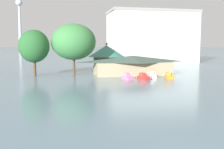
% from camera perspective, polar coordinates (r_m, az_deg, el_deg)
% --- Properties ---
extents(pedal_boat_pink, '(2.12, 2.89, 1.62)m').
position_cam_1_polar(pedal_boat_pink, '(53.18, 3.52, -0.55)').
color(pedal_boat_pink, pink).
rests_on(pedal_boat_pink, ground).
extents(pedal_boat_red, '(2.13, 3.15, 1.54)m').
position_cam_1_polar(pedal_boat_red, '(53.37, 6.96, -0.55)').
color(pedal_boat_red, red).
rests_on(pedal_boat_red, ground).
extents(pedal_boat_white, '(2.09, 2.83, 1.57)m').
position_cam_1_polar(pedal_boat_white, '(56.17, 8.96, -0.24)').
color(pedal_boat_white, white).
rests_on(pedal_boat_white, ground).
extents(pedal_boat_orange, '(1.81, 2.61, 1.49)m').
position_cam_1_polar(pedal_boat_orange, '(56.50, 12.48, -0.33)').
color(pedal_boat_orange, orange).
rests_on(pedal_boat_orange, ground).
extents(boathouse, '(19.40, 8.28, 4.58)m').
position_cam_1_polar(boathouse, '(61.99, 4.57, 2.18)').
color(boathouse, tan).
rests_on(boathouse, ground).
extents(green_roof_pavilion, '(10.02, 10.02, 7.76)m').
position_cam_1_polar(green_roof_pavilion, '(70.91, -1.20, 4.11)').
color(green_roof_pavilion, brown).
rests_on(green_roof_pavilion, ground).
extents(shoreline_tree_tall_left, '(6.91, 6.91, 10.53)m').
position_cam_1_polar(shoreline_tree_tall_left, '(61.59, -16.83, 5.98)').
color(shoreline_tree_tall_left, brown).
rests_on(shoreline_tree_tall_left, ground).
extents(shoreline_tree_mid, '(10.55, 10.55, 12.14)m').
position_cam_1_polar(shoreline_tree_mid, '(62.44, -8.47, 7.15)').
color(shoreline_tree_mid, brown).
rests_on(shoreline_tree_mid, ground).
extents(background_building_block, '(34.48, 16.17, 20.58)m').
position_cam_1_polar(background_building_block, '(105.77, 8.73, 8.17)').
color(background_building_block, silver).
rests_on(background_building_block, ground).
extents(distant_broadcast_tower, '(8.65, 8.65, 132.18)m').
position_cam_1_polar(distant_broadcast_tower, '(365.64, -19.79, 13.51)').
color(distant_broadcast_tower, '#B7BCC6').
rests_on(distant_broadcast_tower, ground).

